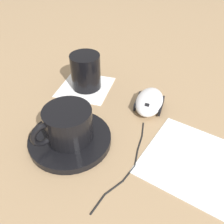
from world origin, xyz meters
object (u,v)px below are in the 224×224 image
object	(u,v)px
coffee_cup	(67,124)
drinking_glass	(85,71)
saucer	(70,139)
computer_mouse	(149,102)

from	to	relation	value
coffee_cup	drinking_glass	world-z (taller)	drinking_glass
saucer	drinking_glass	world-z (taller)	drinking_glass
computer_mouse	drinking_glass	size ratio (longest dim) A/B	1.35
drinking_glass	computer_mouse	bearing A→B (deg)	154.71
computer_mouse	coffee_cup	bearing A→B (deg)	36.53
coffee_cup	drinking_glass	distance (m)	0.18
coffee_cup	saucer	bearing A→B (deg)	148.44
saucer	drinking_glass	distance (m)	0.19
computer_mouse	drinking_glass	xyz separation A→B (m)	(0.15, -0.07, 0.03)
computer_mouse	drinking_glass	bearing A→B (deg)	-25.29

